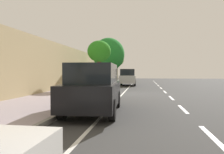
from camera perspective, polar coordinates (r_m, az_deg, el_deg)
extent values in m
plane|color=#363636|center=(16.81, 3.94, -4.33)|extent=(76.54, 76.54, 0.00)
cube|color=#9F929A|center=(17.53, -8.94, -3.83)|extent=(4.10, 47.84, 0.17)
cube|color=gray|center=(17.03, -2.05, -3.97)|extent=(0.16, 47.84, 0.17)
cube|color=white|center=(39.57, 10.77, -1.05)|extent=(0.14, 2.20, 0.01)
cube|color=white|center=(35.38, 11.07, -1.34)|extent=(0.14, 2.20, 0.01)
cube|color=white|center=(31.19, 11.45, -1.70)|extent=(0.14, 2.20, 0.01)
cube|color=white|center=(27.00, 11.95, -2.18)|extent=(0.14, 2.20, 0.01)
cube|color=white|center=(22.82, 12.63, -2.84)|extent=(0.14, 2.20, 0.01)
cube|color=white|center=(18.65, 13.62, -3.79)|extent=(0.14, 2.20, 0.01)
cube|color=white|center=(14.50, 15.18, -5.28)|extent=(0.14, 2.20, 0.01)
cube|color=white|center=(10.38, 18.00, -7.95)|extent=(0.14, 2.20, 0.01)
cube|color=white|center=(6.37, 24.61, -13.96)|extent=(0.14, 2.20, 0.01)
cube|color=white|center=(16.83, 2.89, -4.31)|extent=(0.12, 47.84, 0.01)
cube|color=tan|center=(18.28, -15.88, 2.53)|extent=(0.50, 47.84, 4.11)
cube|color=#B7BABF|center=(26.85, 4.10, -0.52)|extent=(2.09, 4.77, 0.90)
cube|color=black|center=(26.83, 4.11, 1.25)|extent=(1.80, 3.17, 0.76)
cylinder|color=black|center=(25.45, 2.03, -1.52)|extent=(0.25, 0.77, 0.76)
cylinder|color=black|center=(25.40, 5.97, -1.54)|extent=(0.25, 0.77, 0.76)
cylinder|color=black|center=(28.36, 2.43, -1.22)|extent=(0.25, 0.77, 0.76)
cylinder|color=black|center=(28.31, 5.96, -1.23)|extent=(0.25, 0.77, 0.76)
cube|color=black|center=(9.00, -4.69, -4.33)|extent=(2.16, 4.80, 0.90)
cube|color=black|center=(8.95, -4.70, 0.96)|extent=(1.84, 3.19, 0.76)
cylinder|color=black|center=(7.85, -12.87, -8.15)|extent=(0.26, 0.77, 0.76)
cylinder|color=black|center=(7.51, 0.07, -8.55)|extent=(0.26, 0.77, 0.76)
cylinder|color=black|center=(10.64, -8.01, -5.62)|extent=(0.26, 0.77, 0.76)
cylinder|color=black|center=(10.38, 1.47, -5.78)|extent=(0.26, 0.77, 0.76)
torus|color=black|center=(12.88, -1.39, -4.51)|extent=(0.59, 0.46, 0.70)
torus|color=black|center=(13.65, -4.39, -4.18)|extent=(0.59, 0.46, 0.70)
cylinder|color=#A51414|center=(13.15, -2.56, -4.01)|extent=(0.54, 0.42, 0.52)
cylinder|color=#A51414|center=(13.43, -3.60, -3.93)|extent=(0.13, 0.11, 0.48)
cylinder|color=#A51414|center=(13.17, -2.71, -2.96)|extent=(0.60, 0.47, 0.05)
cylinder|color=#A51414|center=(13.53, -3.93, -4.57)|extent=(0.30, 0.24, 0.19)
cylinder|color=#A51414|center=(13.55, -4.07, -3.55)|extent=(0.23, 0.19, 0.34)
cylinder|color=#A51414|center=(12.89, -1.51, -3.76)|extent=(0.11, 0.10, 0.34)
cube|color=black|center=(13.44, -3.75, -2.74)|extent=(0.25, 0.22, 0.05)
cylinder|color=black|center=(12.90, -1.63, -2.75)|extent=(0.30, 0.38, 0.03)
cylinder|color=#C6B284|center=(13.65, -3.65, -3.94)|extent=(0.15, 0.15, 0.82)
cylinder|color=#C6B284|center=(13.81, -3.14, -3.88)|extent=(0.15, 0.15, 0.82)
cube|color=white|center=(13.69, -3.40, -1.01)|extent=(0.37, 0.44, 0.58)
cylinder|color=white|center=(13.48, -4.06, -1.17)|extent=(0.10, 0.10, 0.55)
cylinder|color=white|center=(13.90, -2.75, -1.09)|extent=(0.10, 0.10, 0.55)
sphere|color=gray|center=(13.67, -3.40, 0.68)|extent=(0.23, 0.23, 0.23)
sphere|color=navy|center=(13.67, -3.40, 0.85)|extent=(0.26, 0.26, 0.26)
cube|color=black|center=(13.81, -4.06, -0.90)|extent=(0.29, 0.35, 0.44)
cylinder|color=#484727|center=(33.34, 1.10, 1.11)|extent=(0.44, 0.44, 2.67)
ellipsoid|color=#487728|center=(33.39, 1.10, 4.50)|extent=(2.33, 2.33, 1.98)
cylinder|color=brown|center=(26.12, -0.89, 0.86)|extent=(0.39, 0.39, 2.52)
ellipsoid|color=#217A2A|center=(26.20, -0.90, 5.90)|extent=(3.79, 3.79, 3.95)
cylinder|color=brown|center=(20.63, -3.36, 1.13)|extent=(0.39, 0.39, 2.82)
ellipsoid|color=#2B881F|center=(20.72, -3.36, 6.72)|extent=(2.21, 2.21, 2.01)
cylinder|color=red|center=(13.25, -6.94, -3.62)|extent=(0.22, 0.22, 0.70)
sphere|color=red|center=(13.22, -6.94, -1.94)|extent=(0.20, 0.20, 0.20)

